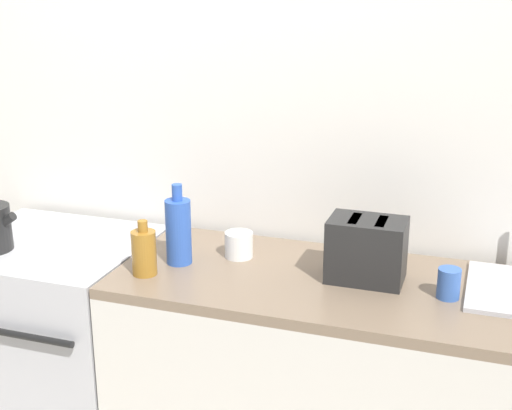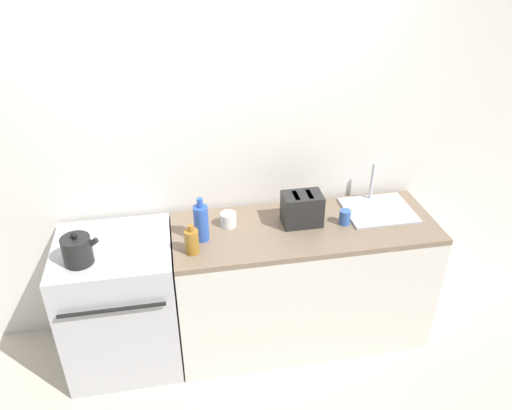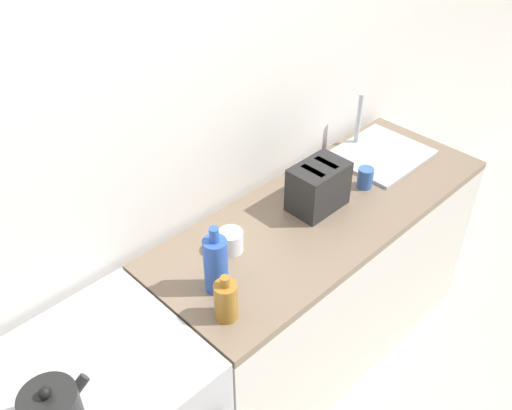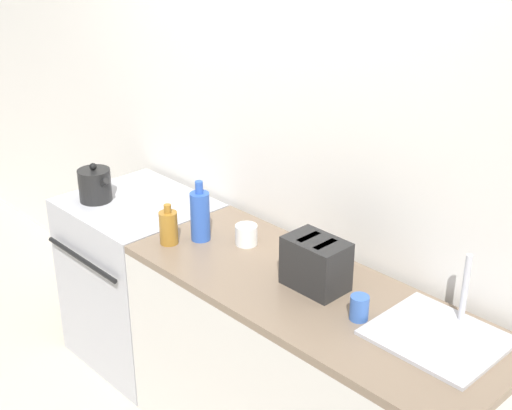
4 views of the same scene
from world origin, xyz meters
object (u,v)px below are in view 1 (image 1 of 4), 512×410
Objects in this scene: toaster at (367,250)px; cup_blue at (449,283)px; cup_white at (239,245)px; stove at (60,347)px; bottle_blue at (178,230)px; bottle_amber at (144,252)px.

toaster reaches higher than cup_blue.
cup_white is at bearing 171.43° from cup_blue.
stove is at bearing 179.34° from cup_blue.
cup_white is (0.18, 0.12, -0.07)m from bottle_blue.
stove is 0.72m from bottle_amber.
bottle_blue is (0.07, 0.13, 0.04)m from bottle_amber.
bottle_amber is (-0.71, -0.19, -0.03)m from toaster.
stove is 0.88m from cup_white.
cup_blue is at bearing 7.85° from bottle_amber.
cup_white is at bearing 44.82° from bottle_amber.
bottle_amber is at bearing -164.88° from toaster.
bottle_amber is at bearing -135.18° from cup_white.
cup_white is at bearing 7.37° from stove.
stove is at bearing 177.48° from bottle_blue.
cup_blue is (1.45, -0.02, 0.49)m from stove.
bottle_blue is (0.54, -0.02, 0.56)m from stove.
stove is 4.81× the size of bottle_amber.
toaster is 0.28m from cup_blue.
cup_white is at bearing 173.40° from toaster.
cup_blue is at bearing -8.57° from cup_white.
bottle_blue is 2.94× the size of cup_blue.
toaster is at bearing 1.93° from stove.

